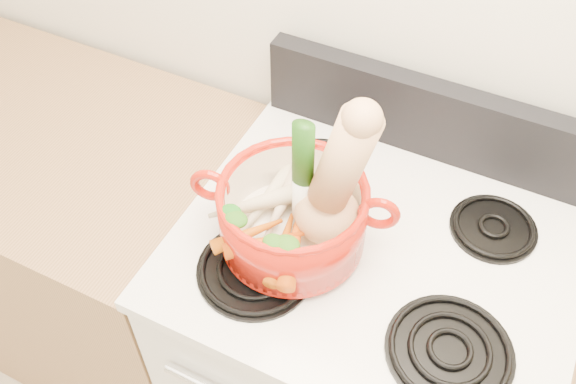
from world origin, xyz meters
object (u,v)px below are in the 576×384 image
at_px(leek, 303,176).
at_px(squash, 336,179).
at_px(dutch_oven, 293,215).
at_px(stove_body, 358,361).

bearing_deg(leek, squash, -1.65).
distance_m(squash, leek, 0.07).
xyz_separation_m(dutch_oven, leek, (0.01, 0.02, 0.09)).
bearing_deg(dutch_oven, stove_body, 9.86).
bearing_deg(squash, leek, 163.40).
xyz_separation_m(stove_body, dutch_oven, (-0.16, -0.07, 0.58)).
xyz_separation_m(stove_body, leek, (-0.15, -0.05, 0.67)).
distance_m(stove_body, leek, 0.69).
height_order(stove_body, leek, leek).
height_order(dutch_oven, squash, squash).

